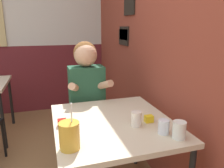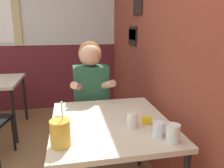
# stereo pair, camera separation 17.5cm
# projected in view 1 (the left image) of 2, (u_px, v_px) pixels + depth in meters

# --- Properties ---
(brick_wall_right) EXTENTS (0.08, 4.60, 2.70)m
(brick_wall_right) POSITION_uv_depth(u_px,v_px,m) (131.00, 31.00, 2.55)
(brick_wall_right) COLOR brown
(brick_wall_right) RESTS_ON ground_plane
(back_wall) EXTENTS (5.74, 0.09, 2.70)m
(back_wall) POSITION_uv_depth(u_px,v_px,m) (14.00, 29.00, 3.38)
(back_wall) COLOR silver
(back_wall) RESTS_ON ground_plane
(main_table) EXTENTS (0.86, 0.95, 0.73)m
(main_table) POSITION_uv_depth(u_px,v_px,m) (113.00, 129.00, 1.64)
(main_table) COLOR beige
(main_table) RESTS_ON ground_plane
(person_seated) EXTENTS (0.42, 0.42, 1.27)m
(person_seated) POSITION_uv_depth(u_px,v_px,m) (87.00, 100.00, 2.19)
(person_seated) COLOR #235138
(person_seated) RESTS_ON ground_plane
(cocktail_pitcher) EXTENTS (0.12, 0.12, 0.28)m
(cocktail_pitcher) POSITION_uv_depth(u_px,v_px,m) (69.00, 136.00, 1.23)
(cocktail_pitcher) COLOR gold
(cocktail_pitcher) RESTS_ON main_table
(glass_near_pitcher) EXTENTS (0.07, 0.07, 0.09)m
(glass_near_pitcher) POSITION_uv_depth(u_px,v_px,m) (164.00, 127.00, 1.41)
(glass_near_pitcher) COLOR silver
(glass_near_pitcher) RESTS_ON main_table
(glass_center) EXTENTS (0.08, 0.08, 0.11)m
(glass_center) POSITION_uv_depth(u_px,v_px,m) (179.00, 130.00, 1.35)
(glass_center) COLOR silver
(glass_center) RESTS_ON main_table
(glass_far_side) EXTENTS (0.07, 0.07, 0.11)m
(glass_far_side) POSITION_uv_depth(u_px,v_px,m) (136.00, 119.00, 1.52)
(glass_far_side) COLOR silver
(glass_far_side) RESTS_ON main_table
(condiment_ketchup) EXTENTS (0.06, 0.04, 0.05)m
(condiment_ketchup) POSITION_uv_depth(u_px,v_px,m) (62.00, 123.00, 1.53)
(condiment_ketchup) COLOR #B7140F
(condiment_ketchup) RESTS_ON main_table
(condiment_mustard) EXTENTS (0.06, 0.04, 0.05)m
(condiment_mustard) POSITION_uv_depth(u_px,v_px,m) (149.00, 119.00, 1.59)
(condiment_mustard) COLOR yellow
(condiment_mustard) RESTS_ON main_table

